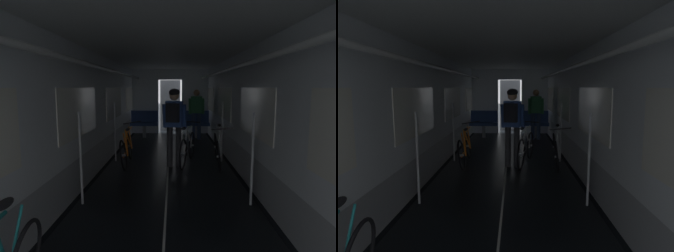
# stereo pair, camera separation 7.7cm
# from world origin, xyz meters

# --- Properties ---
(train_car_shell) EXTENTS (3.14, 12.34, 2.57)m
(train_car_shell) POSITION_xyz_m (-0.00, 3.60, 1.70)
(train_car_shell) COLOR black
(train_car_shell) RESTS_ON ground
(bench_seat_far_left) EXTENTS (0.98, 0.51, 0.95)m
(bench_seat_far_left) POSITION_xyz_m (-0.90, 8.07, 0.57)
(bench_seat_far_left) COLOR gray
(bench_seat_far_left) RESTS_ON ground
(bench_seat_far_right) EXTENTS (0.98, 0.51, 0.95)m
(bench_seat_far_right) POSITION_xyz_m (0.90, 8.07, 0.57)
(bench_seat_far_right) COLOR gray
(bench_seat_far_right) RESTS_ON ground
(bicycle_orange) EXTENTS (0.44, 1.69, 0.96)m
(bicycle_orange) POSITION_xyz_m (-0.95, 4.38, 0.38)
(bicycle_orange) COLOR black
(bicycle_orange) RESTS_ON ground
(bicycle_silver) EXTENTS (0.44, 1.69, 0.95)m
(bicycle_silver) POSITION_xyz_m (1.11, 4.31, 0.38)
(bicycle_silver) COLOR black
(bicycle_silver) RESTS_ON ground
(person_cyclist_aisle) EXTENTS (0.56, 0.44, 1.73)m
(person_cyclist_aisle) POSITION_xyz_m (0.13, 4.20, 1.07)
(person_cyclist_aisle) COLOR #2D2D33
(person_cyclist_aisle) RESTS_ON ground
(bicycle_white_in_aisle) EXTENTS (0.56, 1.65, 0.94)m
(bicycle_white_in_aisle) POSITION_xyz_m (0.44, 4.47, 0.38)
(bicycle_white_in_aisle) COLOR black
(bicycle_white_in_aisle) RESTS_ON ground
(person_standing_near_bench) EXTENTS (0.53, 0.23, 1.69)m
(person_standing_near_bench) POSITION_xyz_m (0.90, 7.70, 0.98)
(person_standing_near_bench) COLOR #384C75
(person_standing_near_bench) RESTS_ON ground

